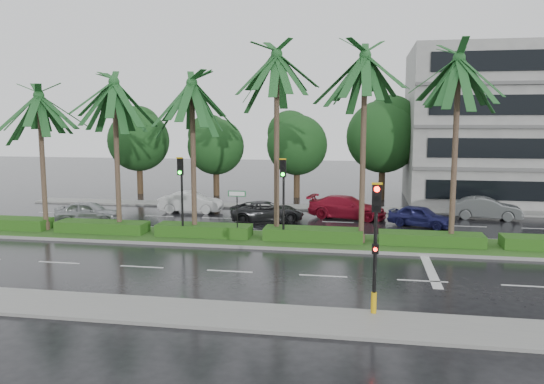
% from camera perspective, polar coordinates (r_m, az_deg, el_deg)
% --- Properties ---
extents(ground, '(120.00, 120.00, 0.00)m').
position_cam_1_polar(ground, '(27.74, -1.97, -5.68)').
color(ground, black).
rests_on(ground, ground).
extents(near_sidewalk, '(40.00, 2.40, 0.12)m').
position_cam_1_polar(near_sidewalk, '(18.28, -8.76, -12.73)').
color(near_sidewalk, slate).
rests_on(near_sidewalk, ground).
extents(far_sidewalk, '(40.00, 2.00, 0.12)m').
position_cam_1_polar(far_sidewalk, '(39.32, 1.65, -1.62)').
color(far_sidewalk, slate).
rests_on(far_sidewalk, ground).
extents(median, '(36.00, 4.00, 0.15)m').
position_cam_1_polar(median, '(28.68, -1.55, -5.08)').
color(median, gray).
rests_on(median, ground).
extents(hedge, '(35.20, 1.40, 0.60)m').
position_cam_1_polar(hedge, '(28.60, -1.56, -4.35)').
color(hedge, '#1C4413').
rests_on(hedge, median).
extents(lane_markings, '(34.00, 13.06, 0.01)m').
position_cam_1_polar(lane_markings, '(26.87, 4.22, -6.13)').
color(lane_markings, silver).
rests_on(lane_markings, ground).
extents(palm_row, '(26.30, 4.20, 10.48)m').
position_cam_1_polar(palm_row, '(28.32, -4.12, 11.41)').
color(palm_row, '#3F2E24').
rests_on(palm_row, median).
extents(signal_near, '(0.34, 0.45, 4.36)m').
position_cam_1_polar(signal_near, '(17.46, 11.06, -5.38)').
color(signal_near, black).
rests_on(signal_near, near_sidewalk).
extents(signal_median_left, '(0.34, 0.42, 4.36)m').
position_cam_1_polar(signal_median_left, '(28.58, -9.74, 0.71)').
color(signal_median_left, black).
rests_on(signal_median_left, median).
extents(signal_median_right, '(0.34, 0.42, 4.36)m').
position_cam_1_polar(signal_median_right, '(27.23, 1.22, 0.48)').
color(signal_median_right, black).
rests_on(signal_median_right, median).
extents(street_sign, '(0.95, 0.09, 2.60)m').
position_cam_1_polar(street_sign, '(28.01, -3.79, -1.14)').
color(street_sign, black).
rests_on(street_sign, median).
extents(bg_trees, '(33.02, 5.88, 8.49)m').
position_cam_1_polar(bg_trees, '(44.38, 2.61, 5.71)').
color(bg_trees, '#3B2D1A').
rests_on(bg_trees, ground).
extents(building, '(16.00, 10.00, 12.00)m').
position_cam_1_polar(building, '(45.84, 24.53, 6.48)').
color(building, gray).
rests_on(building, ground).
extents(car_silver, '(2.05, 4.24, 1.39)m').
position_cam_1_polar(car_silver, '(35.39, -19.10, -2.04)').
color(car_silver, '#9B9EA2').
rests_on(car_silver, ground).
extents(car_white, '(1.75, 4.47, 1.45)m').
position_cam_1_polar(car_white, '(37.68, -8.72, -1.09)').
color(car_white, silver).
rests_on(car_white, ground).
extents(car_darkgrey, '(3.47, 5.15, 1.31)m').
position_cam_1_polar(car_darkgrey, '(33.90, -0.55, -2.10)').
color(car_darkgrey, black).
rests_on(car_darkgrey, ground).
extents(car_red, '(3.12, 5.45, 1.49)m').
position_cam_1_polar(car_red, '(35.32, 8.05, -1.63)').
color(car_red, maroon).
rests_on(car_red, ground).
extents(car_blue, '(2.96, 4.11, 1.30)m').
position_cam_1_polar(car_blue, '(33.48, 15.65, -2.52)').
color(car_blue, '#1B1C52').
rests_on(car_blue, ground).
extents(car_grey, '(1.96, 4.50, 1.44)m').
position_cam_1_polar(car_grey, '(37.45, 22.03, -1.63)').
color(car_grey, '#515456').
rests_on(car_grey, ground).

